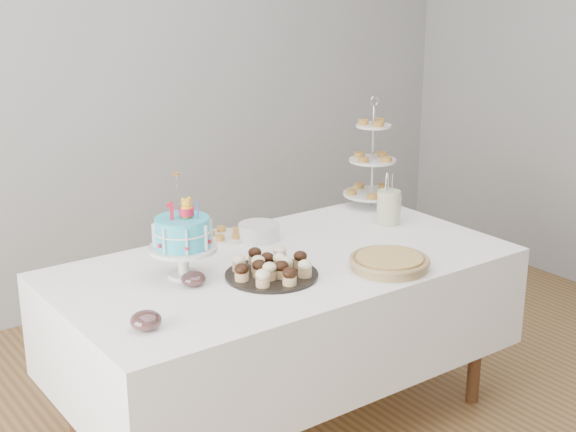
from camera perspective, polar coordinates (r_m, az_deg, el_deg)
walls at (r=2.98m, az=3.10°, el=5.64°), size 5.04×4.04×2.70m
table at (r=3.46m, az=-0.26°, el=-6.73°), size 1.92×1.02×0.77m
birthday_cake at (r=3.19m, az=-7.46°, el=-2.39°), size 0.27×0.27×0.42m
cupcake_tray at (r=3.19m, az=-1.17°, el=-3.62°), size 0.38×0.38×0.09m
pie at (r=3.30m, az=7.22°, el=-3.26°), size 0.33×0.33×0.05m
tiered_stand at (r=4.11m, az=6.03°, el=3.92°), size 0.29×0.29×0.57m
plate_stack at (r=3.62m, az=-2.07°, el=-1.12°), size 0.19×0.19×0.07m
pastry_plate at (r=3.66m, az=-4.49°, el=-1.34°), size 0.23×0.23×0.03m
jam_bowl_a at (r=2.79m, az=-10.06°, el=-7.34°), size 0.11×0.11×0.07m
jam_bowl_b at (r=3.13m, az=-6.75°, el=-4.46°), size 0.10×0.10×0.06m
utensil_pitcher at (r=3.86m, az=7.17°, el=0.72°), size 0.11×0.11×0.25m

